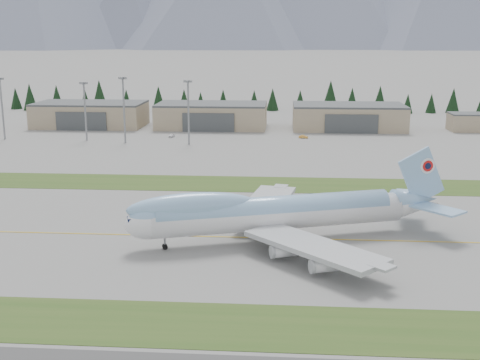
# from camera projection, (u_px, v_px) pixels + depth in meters

# --- Properties ---
(ground) EXTENTS (7000.00, 7000.00, 0.00)m
(ground) POSITION_uv_depth(u_px,v_px,m) (200.00, 236.00, 121.37)
(ground) COLOR #60605D
(ground) RESTS_ON ground
(grass_strip_near) EXTENTS (400.00, 14.00, 0.08)m
(grass_strip_near) POSITION_uv_depth(u_px,v_px,m) (163.00, 323.00, 84.50)
(grass_strip_near) COLOR #2F4D1B
(grass_strip_near) RESTS_ON ground
(grass_strip_far) EXTENTS (400.00, 18.00, 0.08)m
(grass_strip_far) POSITION_uv_depth(u_px,v_px,m) (222.00, 184.00, 165.04)
(grass_strip_far) COLOR #2F4D1B
(grass_strip_far) RESTS_ON ground
(taxiway_line_main) EXTENTS (400.00, 0.40, 0.02)m
(taxiway_line_main) POSITION_uv_depth(u_px,v_px,m) (200.00, 236.00, 121.37)
(taxiway_line_main) COLOR gold
(taxiway_line_main) RESTS_ON ground
(boeing_747_freighter) EXTENTS (66.42, 54.91, 17.57)m
(boeing_747_freighter) POSITION_uv_depth(u_px,v_px,m) (275.00, 212.00, 117.84)
(boeing_747_freighter) COLOR silver
(boeing_747_freighter) RESTS_ON ground
(hangar_left) EXTENTS (48.00, 26.60, 10.80)m
(hangar_left) POSITION_uv_depth(u_px,v_px,m) (91.00, 114.00, 270.38)
(hangar_left) COLOR tan
(hangar_left) RESTS_ON ground
(hangar_center) EXTENTS (48.00, 26.60, 10.80)m
(hangar_center) POSITION_uv_depth(u_px,v_px,m) (212.00, 115.00, 266.61)
(hangar_center) COLOR tan
(hangar_center) RESTS_ON ground
(hangar_right) EXTENTS (48.00, 26.60, 10.80)m
(hangar_right) POSITION_uv_depth(u_px,v_px,m) (348.00, 117.00, 262.49)
(hangar_right) COLOR tan
(hangar_right) RESTS_ON ground
(control_shed) EXTENTS (14.00, 12.00, 7.60)m
(control_shed) POSITION_uv_depth(u_px,v_px,m) (466.00, 122.00, 257.58)
(control_shed) COLOR tan
(control_shed) RESTS_ON ground
(floodlight_masts) EXTENTS (77.39, 9.24, 24.78)m
(floodlight_masts) POSITION_uv_depth(u_px,v_px,m) (98.00, 99.00, 227.60)
(floodlight_masts) COLOR gray
(floodlight_masts) RESTS_ON ground
(service_vehicle_a) EXTENTS (2.30, 4.17, 1.34)m
(service_vehicle_a) POSITION_uv_depth(u_px,v_px,m) (172.00, 137.00, 241.77)
(service_vehicle_a) COLOR white
(service_vehicle_a) RESTS_ON ground
(service_vehicle_b) EXTENTS (3.96, 2.34, 1.23)m
(service_vehicle_b) POSITION_uv_depth(u_px,v_px,m) (303.00, 138.00, 239.17)
(service_vehicle_b) COLOR gold
(service_vehicle_b) RESTS_ON ground
(service_vehicle_c) EXTENTS (1.90, 3.78, 1.05)m
(service_vehicle_c) POSITION_uv_depth(u_px,v_px,m) (362.00, 133.00, 252.44)
(service_vehicle_c) COLOR #A4A5A9
(service_vehicle_c) RESTS_ON ground
(conifer_belt) EXTENTS (272.02, 16.01, 16.70)m
(conifer_belt) POSITION_uv_depth(u_px,v_px,m) (249.00, 99.00, 325.48)
(conifer_belt) COLOR black
(conifer_belt) RESTS_ON ground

